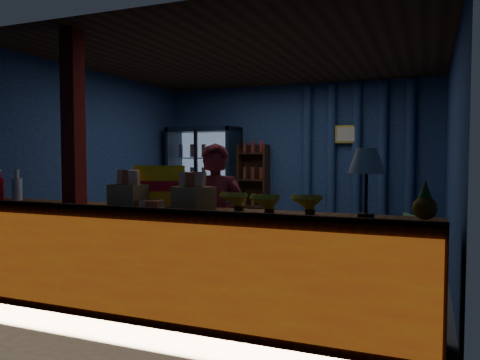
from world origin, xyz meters
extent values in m
plane|color=#515154|center=(0.00, 0.00, 0.00)|extent=(4.60, 4.60, 0.00)
plane|color=navy|center=(0.00, 2.20, 1.30)|extent=(4.60, 0.00, 4.60)
plane|color=navy|center=(0.00, -2.20, 1.30)|extent=(4.60, 0.00, 4.60)
plane|color=navy|center=(-2.30, 0.00, 1.30)|extent=(0.00, 4.40, 4.40)
plane|color=navy|center=(2.30, 0.00, 1.30)|extent=(0.00, 4.40, 4.40)
plane|color=#472D19|center=(0.00, 0.00, 2.60)|extent=(4.60, 4.60, 0.00)
cube|color=brown|center=(0.00, -1.90, 0.47)|extent=(4.40, 0.55, 0.95)
cube|color=red|center=(0.00, -2.19, 0.47)|extent=(4.35, 0.02, 0.81)
cube|color=#3E1F13|center=(0.00, -2.17, 0.97)|extent=(4.40, 0.04, 0.04)
cube|color=maroon|center=(-1.05, -1.90, 1.30)|extent=(0.16, 0.16, 2.60)
cube|color=black|center=(-1.55, 2.12, 0.95)|extent=(1.20, 0.06, 1.90)
cube|color=black|center=(-2.12, 1.85, 0.95)|extent=(0.06, 0.60, 1.90)
cube|color=black|center=(-0.98, 1.85, 0.95)|extent=(0.06, 0.60, 1.90)
cube|color=black|center=(-1.55, 1.85, 1.86)|extent=(1.20, 0.60, 0.08)
cube|color=black|center=(-1.55, 1.85, 0.04)|extent=(1.20, 0.60, 0.08)
cube|color=#99B2D8|center=(-1.55, 2.07, 0.95)|extent=(1.08, 0.02, 1.74)
cube|color=white|center=(-1.55, 1.57, 0.95)|extent=(1.12, 0.02, 1.78)
cube|color=black|center=(-1.55, 1.55, 0.95)|extent=(0.05, 0.05, 1.80)
cube|color=silver|center=(-1.55, 1.85, 0.17)|extent=(1.08, 0.48, 0.02)
cylinder|color=red|center=(-2.00, 1.85, 0.30)|extent=(0.07, 0.07, 0.22)
cylinder|color=#276118|center=(-1.77, 1.85, 0.30)|extent=(0.07, 0.07, 0.22)
cylinder|color=#9C6D18|center=(-1.55, 1.85, 0.30)|extent=(0.07, 0.07, 0.22)
cylinder|color=#1C164E|center=(-1.32, 1.85, 0.30)|extent=(0.07, 0.07, 0.22)
cylinder|color=maroon|center=(-1.10, 1.85, 0.30)|extent=(0.07, 0.07, 0.22)
cube|color=silver|center=(-1.55, 1.85, 0.57)|extent=(1.08, 0.48, 0.02)
cylinder|color=#276118|center=(-2.00, 1.85, 0.70)|extent=(0.07, 0.07, 0.22)
cylinder|color=#9C6D18|center=(-1.77, 1.85, 0.70)|extent=(0.07, 0.07, 0.22)
cylinder|color=#1C164E|center=(-1.55, 1.85, 0.70)|extent=(0.07, 0.07, 0.22)
cylinder|color=maroon|center=(-1.32, 1.85, 0.70)|extent=(0.07, 0.07, 0.22)
cylinder|color=red|center=(-1.10, 1.85, 0.70)|extent=(0.07, 0.07, 0.22)
cube|color=silver|center=(-1.55, 1.85, 0.97)|extent=(1.08, 0.48, 0.02)
cylinder|color=#9C6D18|center=(-2.00, 1.85, 1.10)|extent=(0.07, 0.07, 0.22)
cylinder|color=#1C164E|center=(-1.77, 1.85, 1.10)|extent=(0.07, 0.07, 0.22)
cylinder|color=maroon|center=(-1.55, 1.85, 1.10)|extent=(0.07, 0.07, 0.22)
cylinder|color=red|center=(-1.32, 1.85, 1.10)|extent=(0.07, 0.07, 0.22)
cylinder|color=#276118|center=(-1.10, 1.85, 1.10)|extent=(0.07, 0.07, 0.22)
cube|color=silver|center=(-1.55, 1.85, 1.37)|extent=(1.08, 0.48, 0.02)
cylinder|color=#1C164E|center=(-2.00, 1.85, 1.50)|extent=(0.07, 0.07, 0.22)
cylinder|color=maroon|center=(-1.77, 1.85, 1.50)|extent=(0.07, 0.07, 0.22)
cylinder|color=red|center=(-1.55, 1.85, 1.50)|extent=(0.07, 0.07, 0.22)
cylinder|color=#276118|center=(-1.32, 1.85, 1.50)|extent=(0.07, 0.07, 0.22)
cylinder|color=#9C6D18|center=(-1.10, 1.85, 1.50)|extent=(0.07, 0.07, 0.22)
cube|color=#3E1F13|center=(-0.70, 2.15, 0.80)|extent=(0.50, 0.02, 1.60)
cube|color=#3E1F13|center=(-0.93, 2.02, 0.80)|extent=(0.03, 0.28, 1.60)
cube|color=#3E1F13|center=(-0.46, 2.02, 0.80)|extent=(0.03, 0.28, 1.60)
cube|color=#3E1F13|center=(-0.70, 2.02, 0.10)|extent=(0.46, 0.26, 0.02)
cube|color=#3E1F13|center=(-0.70, 2.02, 0.55)|extent=(0.46, 0.26, 0.02)
cube|color=#3E1F13|center=(-0.70, 2.02, 1.00)|extent=(0.46, 0.26, 0.02)
cube|color=#3E1F13|center=(-0.70, 2.02, 1.45)|extent=(0.46, 0.26, 0.02)
cylinder|color=navy|center=(0.20, 2.14, 1.30)|extent=(0.14, 0.14, 2.50)
cylinder|color=navy|center=(0.60, 2.14, 1.30)|extent=(0.14, 0.14, 2.50)
cylinder|color=navy|center=(1.00, 2.14, 1.30)|extent=(0.14, 0.14, 2.50)
cylinder|color=navy|center=(1.40, 2.14, 1.30)|extent=(0.14, 0.14, 2.50)
cylinder|color=navy|center=(1.80, 2.14, 1.30)|extent=(0.14, 0.14, 2.50)
cube|color=gold|center=(0.85, 2.10, 1.75)|extent=(0.36, 0.03, 0.28)
cube|color=silver|center=(0.85, 2.08, 1.75)|extent=(0.30, 0.01, 0.22)
imported|color=maroon|center=(0.21, -1.43, 0.77)|extent=(0.62, 0.47, 1.53)
imported|color=#5AB45E|center=(1.60, 1.36, 0.30)|extent=(0.86, 0.87, 0.61)
cube|color=#3E1F13|center=(1.35, 1.45, 0.24)|extent=(0.62, 0.55, 0.47)
cylinder|color=#3E1F13|center=(1.35, 1.45, 0.52)|extent=(0.09, 0.09, 0.09)
cube|color=yellow|center=(-0.21, -1.76, 1.14)|extent=(0.47, 0.25, 0.37)
cube|color=red|center=(-0.21, -1.78, 1.14)|extent=(0.38, 0.16, 0.09)
cylinder|color=silver|center=(-1.89, -1.80, 1.06)|extent=(0.10, 0.10, 0.23)
cylinder|color=silver|center=(-1.89, -1.80, 1.22)|extent=(0.04, 0.04, 0.09)
cylinder|color=white|center=(-1.89, -1.80, 1.26)|extent=(0.05, 0.05, 0.02)
cube|color=olive|center=(-0.44, -1.87, 1.05)|extent=(0.35, 0.30, 0.20)
cube|color=orange|center=(-0.52, -1.86, 1.22)|extent=(0.09, 0.07, 0.13)
cube|color=#D95428|center=(-0.44, -1.87, 1.22)|extent=(0.09, 0.07, 0.13)
cube|color=orange|center=(-0.37, -1.88, 1.22)|extent=(0.09, 0.07, 0.13)
cube|color=olive|center=(0.20, -1.86, 1.05)|extent=(0.37, 0.33, 0.20)
cube|color=orange|center=(0.13, -1.83, 1.21)|extent=(0.09, 0.08, 0.13)
cube|color=#D95428|center=(0.20, -1.86, 1.21)|extent=(0.09, 0.08, 0.13)
cube|color=orange|center=(0.27, -1.88, 1.21)|extent=(0.09, 0.08, 0.13)
cylinder|color=silver|center=(-0.21, -1.91, 0.96)|extent=(0.45, 0.45, 0.02)
cube|color=orange|center=(-0.12, -1.91, 1.00)|extent=(0.10, 0.07, 0.05)
cube|color=#D95428|center=(-0.14, -1.85, 1.00)|extent=(0.12, 0.12, 0.05)
cube|color=orange|center=(-0.21, -1.82, 1.00)|extent=(0.07, 0.10, 0.05)
cube|color=#D95428|center=(-0.27, -1.85, 1.00)|extent=(0.12, 0.12, 0.05)
cube|color=orange|center=(-0.29, -1.91, 1.00)|extent=(0.10, 0.07, 0.05)
cube|color=#D95428|center=(-0.27, -1.97, 1.00)|extent=(0.12, 0.12, 0.05)
cube|color=orange|center=(-0.21, -2.00, 1.00)|extent=(0.07, 0.10, 0.05)
cube|color=#D95428|center=(-0.14, -1.97, 1.00)|extent=(0.12, 0.12, 0.05)
cylinder|color=black|center=(1.65, -1.91, 0.97)|extent=(0.12, 0.12, 0.04)
cylinder|color=black|center=(1.65, -1.91, 1.15)|extent=(0.02, 0.02, 0.37)
cone|color=white|center=(1.65, -1.91, 1.38)|extent=(0.27, 0.27, 0.18)
sphere|color=#8E6519|center=(2.05, -1.88, 1.04)|extent=(0.17, 0.17, 0.17)
cone|color=#2D5F20|center=(2.05, -1.88, 1.18)|extent=(0.09, 0.09, 0.13)
camera|label=1|loc=(2.07, -5.41, 1.41)|focal=35.00mm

